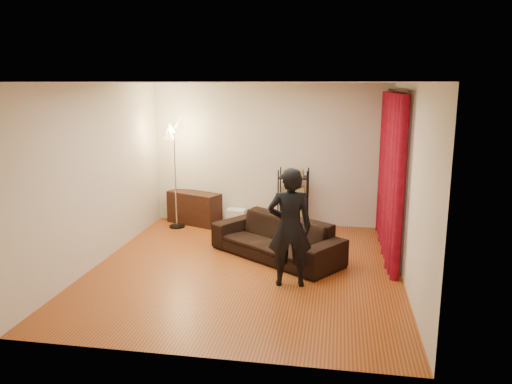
% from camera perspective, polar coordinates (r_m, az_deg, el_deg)
% --- Properties ---
extents(floor, '(5.00, 5.00, 0.00)m').
position_cam_1_polar(floor, '(7.49, -1.15, -8.70)').
color(floor, '#99441E').
rests_on(floor, ground).
extents(ceiling, '(5.00, 5.00, 0.00)m').
position_cam_1_polar(ceiling, '(7.00, -1.24, 12.41)').
color(ceiling, white).
rests_on(ceiling, ground).
extents(wall_back, '(5.00, 0.00, 5.00)m').
position_cam_1_polar(wall_back, '(9.56, 1.60, 4.26)').
color(wall_back, beige).
rests_on(wall_back, ground).
extents(wall_front, '(5.00, 0.00, 5.00)m').
position_cam_1_polar(wall_front, '(4.76, -6.82, -4.10)').
color(wall_front, beige).
rests_on(wall_front, ground).
extents(wall_left, '(0.00, 5.00, 5.00)m').
position_cam_1_polar(wall_left, '(7.85, -17.55, 1.93)').
color(wall_left, beige).
rests_on(wall_left, ground).
extents(wall_right, '(0.00, 5.00, 5.00)m').
position_cam_1_polar(wall_right, '(7.07, 17.04, 0.85)').
color(wall_right, beige).
rests_on(wall_right, ground).
extents(curtain_rod, '(0.04, 2.65, 0.04)m').
position_cam_1_polar(curtain_rod, '(8.04, 15.87, 11.09)').
color(curtain_rod, black).
rests_on(curtain_rod, wall_right).
extents(curtain, '(0.22, 2.65, 2.55)m').
position_cam_1_polar(curtain, '(8.16, 15.20, 1.91)').
color(curtain, maroon).
rests_on(curtain, ground).
extents(sofa, '(2.25, 1.93, 0.63)m').
position_cam_1_polar(sofa, '(7.85, 2.33, -5.30)').
color(sofa, black).
rests_on(sofa, ground).
extents(person, '(0.64, 0.47, 1.62)m').
position_cam_1_polar(person, '(6.67, 3.88, -4.06)').
color(person, black).
rests_on(person, ground).
extents(media_cabinet, '(1.14, 0.78, 0.62)m').
position_cam_1_polar(media_cabinet, '(9.80, -7.05, -1.83)').
color(media_cabinet, black).
rests_on(media_cabinet, ground).
extents(storage_boxes, '(0.37, 0.30, 0.30)m').
position_cam_1_polar(storage_boxes, '(9.72, -2.31, -2.83)').
color(storage_boxes, silver).
rests_on(storage_boxes, ground).
extents(wire_shelf, '(0.59, 0.47, 1.15)m').
position_cam_1_polar(wire_shelf, '(9.30, 4.28, -0.84)').
color(wire_shelf, black).
rests_on(wire_shelf, ground).
extents(floor_lamp, '(0.40, 0.40, 1.98)m').
position_cam_1_polar(floor_lamp, '(9.45, -9.21, 1.81)').
color(floor_lamp, silver).
rests_on(floor_lamp, ground).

